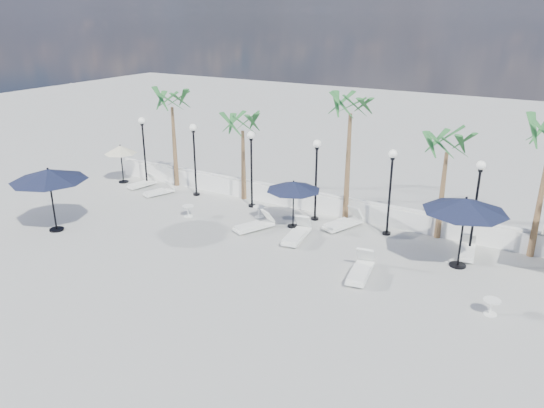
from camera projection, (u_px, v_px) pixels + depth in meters
The scene contains 26 objects.
ground at pixel (239, 276), 19.70m from camera, with size 100.00×100.00×0.00m, color #9D9D98.
balustrade at pixel (324, 204), 25.63m from camera, with size 26.00×0.30×1.01m.
lamppost_0 at pixel (144, 142), 29.07m from camera, with size 0.36×0.36×3.84m.
lamppost_1 at pixel (194, 150), 27.42m from camera, with size 0.36×0.36×3.84m.
lamppost_2 at pixel (251, 159), 25.77m from camera, with size 0.36×0.36×3.84m.
lamppost_3 at pixel (316, 169), 24.12m from camera, with size 0.36×0.36×3.84m.
lamppost_4 at pixel (391, 180), 22.47m from camera, with size 0.36×0.36×3.84m.
lamppost_5 at pixel (477, 194), 20.82m from camera, with size 0.36×0.36×3.84m.
palm_0 at pixel (172, 105), 28.31m from camera, with size 2.60×2.60×5.50m.
palm_1 at pixel (243, 128), 26.45m from camera, with size 2.60×2.60×4.70m.
palm_2 at pixel (351, 111), 23.30m from camera, with size 2.60×2.60×6.10m.
palm_3 at pixel (447, 149), 21.68m from camera, with size 2.60×2.60×4.90m.
lounger_0 at pixel (142, 183), 29.49m from camera, with size 0.87×1.74×0.63m.
lounger_1 at pixel (159, 191), 28.23m from camera, with size 1.10×1.75×0.63m.
lounger_2 at pixel (254, 225), 23.70m from camera, with size 1.36×1.99×0.72m.
lounger_3 at pixel (343, 223), 23.93m from camera, with size 1.36×2.17×0.78m.
lounger_4 at pixel (361, 270), 19.52m from camera, with size 0.96×2.13×0.77m.
lounger_5 at pixel (297, 234), 22.69m from camera, with size 0.96×2.16×0.78m.
lounger_6 at pixel (467, 251), 21.23m from camera, with size 0.79×1.80×0.65m.
side_table_0 at pixel (188, 210), 25.24m from camera, with size 0.56×0.56×0.54m.
side_table_1 at pixel (259, 211), 25.14m from camera, with size 0.56×0.56×0.55m.
side_table_2 at pixel (491, 306), 17.07m from camera, with size 0.55×0.55×0.54m.
parasol_navy_left at pixel (49, 175), 22.89m from camera, with size 3.31×3.31×2.92m.
parasol_navy_mid at pixel (294, 186), 23.49m from camera, with size 2.47×2.47×2.21m.
parasol_navy_right at pixel (466, 205), 19.58m from camera, with size 3.17×3.17×2.84m.
parasol_cream_small at pixel (120, 150), 29.72m from camera, with size 1.81×1.81×2.22m.
Camera 1 is at (9.90, -14.58, 9.28)m, focal length 35.00 mm.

